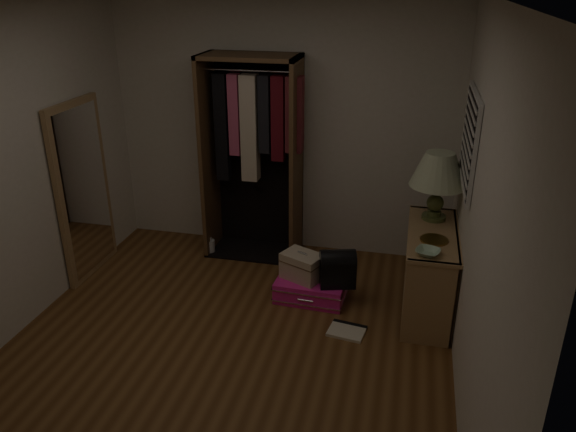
% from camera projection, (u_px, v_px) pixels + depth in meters
% --- Properties ---
extents(ground, '(4.00, 4.00, 0.00)m').
position_uv_depth(ground, '(224.00, 353.00, 4.41)').
color(ground, brown).
rests_on(ground, ground).
extents(room_walls, '(3.52, 4.02, 2.60)m').
position_uv_depth(room_walls, '(227.00, 171.00, 3.83)').
color(room_walls, beige).
rests_on(room_walls, ground).
extents(console_bookshelf, '(0.42, 1.12, 0.75)m').
position_uv_depth(console_bookshelf, '(429.00, 268.00, 4.86)').
color(console_bookshelf, '#A27A4E').
rests_on(console_bookshelf, ground).
extents(open_wardrobe, '(0.99, 0.50, 2.05)m').
position_uv_depth(open_wardrobe, '(255.00, 141.00, 5.56)').
color(open_wardrobe, brown).
rests_on(open_wardrobe, ground).
extents(floor_mirror, '(0.06, 0.80, 1.70)m').
position_uv_depth(floor_mirror, '(83.00, 190.00, 5.31)').
color(floor_mirror, '#9F794D').
rests_on(floor_mirror, ground).
extents(pink_suitcase, '(0.66, 0.49, 0.19)m').
position_uv_depth(pink_suitcase, '(311.00, 288.00, 5.13)').
color(pink_suitcase, '#E51C8A').
rests_on(pink_suitcase, ground).
extents(train_case, '(0.43, 0.37, 0.26)m').
position_uv_depth(train_case, '(302.00, 266.00, 5.06)').
color(train_case, '#BEAC91').
rests_on(train_case, pink_suitcase).
extents(black_bag, '(0.35, 0.28, 0.34)m').
position_uv_depth(black_bag, '(338.00, 267.00, 4.93)').
color(black_bag, black).
rests_on(black_bag, pink_suitcase).
extents(table_lamp, '(0.64, 0.64, 0.61)m').
position_uv_depth(table_lamp, '(439.00, 171.00, 4.77)').
color(table_lamp, '#445026').
rests_on(table_lamp, console_bookshelf).
extents(brass_tray, '(0.23, 0.23, 0.01)m').
position_uv_depth(brass_tray, '(434.00, 240.00, 4.54)').
color(brass_tray, olive).
rests_on(brass_tray, console_bookshelf).
extents(ceramic_bowl, '(0.23, 0.23, 0.05)m').
position_uv_depth(ceramic_bowl, '(428.00, 252.00, 4.31)').
color(ceramic_bowl, '#AACCAD').
rests_on(ceramic_bowl, console_bookshelf).
extents(white_jug, '(0.13, 0.13, 0.18)m').
position_uv_depth(white_jug, '(210.00, 246.00, 5.95)').
color(white_jug, silver).
rests_on(white_jug, ground).
extents(floor_book, '(0.33, 0.28, 0.03)m').
position_uv_depth(floor_book, '(347.00, 330.00, 4.67)').
color(floor_book, beige).
rests_on(floor_book, ground).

